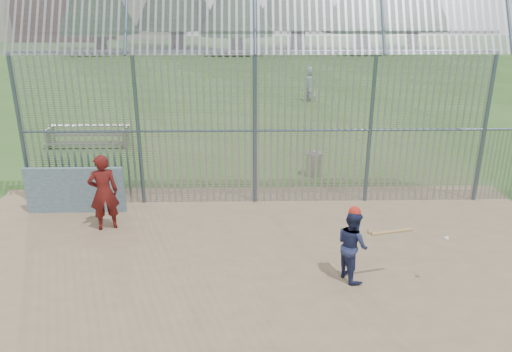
{
  "coord_description": "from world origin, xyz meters",
  "views": [
    {
      "loc": [
        -0.23,
        -8.99,
        5.33
      ],
      "look_at": [
        0.0,
        2.0,
        1.3
      ],
      "focal_mm": 35.0,
      "sensor_mm": 36.0,
      "label": 1
    }
  ],
  "objects_px": {
    "dugout_wall": "(75,190)",
    "onlooker": "(104,192)",
    "batter": "(352,245)",
    "bleacher": "(88,136)",
    "trash_can": "(314,164)"
  },
  "relations": [
    {
      "from": "dugout_wall",
      "to": "onlooker",
      "type": "distance_m",
      "value": 1.45
    },
    {
      "from": "batter",
      "to": "bleacher",
      "type": "distance_m",
      "value": 12.18
    },
    {
      "from": "trash_can",
      "to": "bleacher",
      "type": "height_order",
      "value": "trash_can"
    },
    {
      "from": "trash_can",
      "to": "bleacher",
      "type": "xyz_separation_m",
      "value": [
        -7.93,
        3.31,
        0.03
      ]
    },
    {
      "from": "onlooker",
      "to": "bleacher",
      "type": "bearing_deg",
      "value": -89.96
    },
    {
      "from": "batter",
      "to": "bleacher",
      "type": "xyz_separation_m",
      "value": [
        -7.88,
        9.29,
        -0.33
      ]
    },
    {
      "from": "onlooker",
      "to": "dugout_wall",
      "type": "bearing_deg",
      "value": -63.43
    },
    {
      "from": "batter",
      "to": "onlooker",
      "type": "relative_size",
      "value": 0.78
    },
    {
      "from": "onlooker",
      "to": "trash_can",
      "type": "bearing_deg",
      "value": -165.8
    },
    {
      "from": "dugout_wall",
      "to": "onlooker",
      "type": "bearing_deg",
      "value": -43.87
    },
    {
      "from": "batter",
      "to": "bleacher",
      "type": "bearing_deg",
      "value": 19.45
    },
    {
      "from": "dugout_wall",
      "to": "onlooker",
      "type": "xyz_separation_m",
      "value": [
        1.02,
        -0.98,
        0.33
      ]
    },
    {
      "from": "onlooker",
      "to": "bleacher",
      "type": "xyz_separation_m",
      "value": [
        -2.48,
        6.96,
        -0.54
      ]
    },
    {
      "from": "batter",
      "to": "onlooker",
      "type": "xyz_separation_m",
      "value": [
        -5.4,
        2.33,
        0.21
      ]
    },
    {
      "from": "dugout_wall",
      "to": "batter",
      "type": "xyz_separation_m",
      "value": [
        6.42,
        -3.31,
        0.12
      ]
    }
  ]
}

